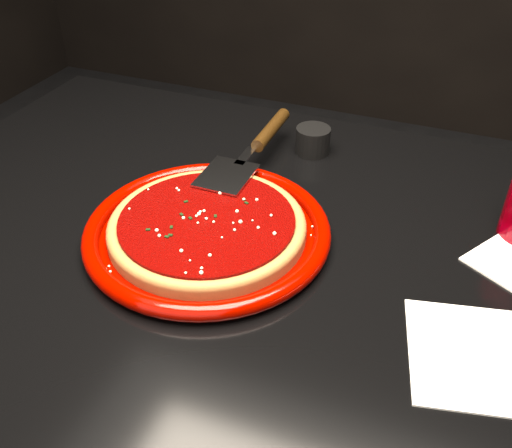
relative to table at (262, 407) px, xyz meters
The scene contains 10 objects.
table is the anchor object (origin of this frame).
plate 0.40m from the table, 163.39° to the right, with size 0.34×0.34×0.03m, color #710400.
pizza_crust 0.40m from the table, 163.39° to the right, with size 0.27×0.27×0.01m, color brown.
pizza_crust_rim 0.41m from the table, 163.39° to the right, with size 0.27×0.27×0.02m, color brown.
pizza_sauce 0.41m from the table, 163.39° to the right, with size 0.24×0.24×0.01m, color #6F0200.
parmesan_dusting 0.42m from the table, 163.39° to the right, with size 0.23×0.23×0.01m, color beige, non-canonical shape.
basil_flecks 0.42m from the table, 163.39° to the right, with size 0.21×0.21×0.00m, color black, non-canonical shape.
pizza_server 0.46m from the table, 117.37° to the left, with size 0.09×0.31×0.02m, color #B3B5BA, non-canonical shape.
napkin_a 0.49m from the table, 19.43° to the right, with size 0.15×0.15×0.00m, color white.
ramekin 0.48m from the table, 92.90° to the left, with size 0.06×0.06×0.05m, color black.
Camera 1 is at (0.22, -0.58, 1.24)m, focal length 40.00 mm.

